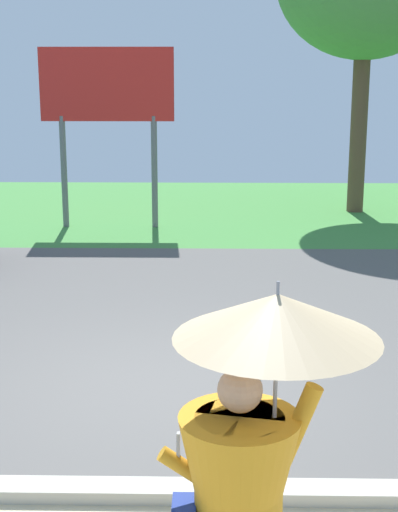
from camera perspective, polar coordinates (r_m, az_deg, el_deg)
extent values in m
cube|color=#565451|center=(9.52, -1.61, -5.27)|extent=(40.00, 8.00, 0.10)
cube|color=#41833B|center=(17.27, -0.38, 3.48)|extent=(40.00, 8.00, 0.10)
cube|color=#B2AD9E|center=(5.84, -3.51, -17.31)|extent=(40.00, 0.24, 0.10)
cylinder|color=orange|center=(3.87, 3.03, -16.37)|extent=(0.44, 0.44, 0.65)
sphere|color=tan|center=(3.66, 3.12, -10.07)|extent=(0.22, 0.22, 0.22)
cylinder|color=orange|center=(3.76, 7.45, -12.68)|extent=(0.24, 0.09, 0.45)
cylinder|color=orange|center=(3.87, -0.97, -15.79)|extent=(0.29, 0.08, 0.24)
cylinder|color=gray|center=(3.66, 5.80, -9.55)|extent=(0.02, 0.02, 0.75)
cone|color=#D1B284|center=(3.54, 5.93, -4.57)|extent=(0.99, 0.99, 0.22)
cylinder|color=gray|center=(3.50, 5.98, -2.70)|extent=(0.02, 0.02, 0.10)
cube|color=#B7B7BC|center=(3.85, -1.58, -14.30)|extent=(0.02, 0.11, 0.16)
cylinder|color=slate|center=(15.29, -10.16, 6.26)|extent=(0.12, 0.12, 2.20)
cylinder|color=slate|center=(15.05, -3.38, 6.33)|extent=(0.12, 0.12, 2.20)
cube|color=red|center=(15.02, -6.99, 12.75)|extent=(2.60, 0.10, 1.40)
cylinder|color=brown|center=(17.02, 11.98, 9.62)|extent=(0.36, 0.36, 3.78)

